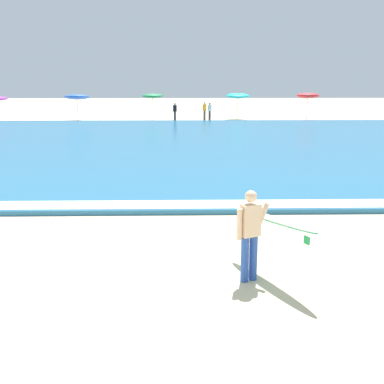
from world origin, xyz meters
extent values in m
plane|color=beige|center=(0.00, 0.00, 0.00)|extent=(160.00, 160.00, 0.00)
cube|color=teal|center=(0.00, 19.11, 0.07)|extent=(120.00, 28.00, 0.14)
cube|color=white|center=(0.00, 5.71, 0.15)|extent=(120.00, 0.93, 0.01)
cylinder|color=#284CA3|center=(3.24, 0.74, 0.44)|extent=(0.15, 0.15, 0.88)
cylinder|color=#284CA3|center=(3.41, 0.82, 0.44)|extent=(0.15, 0.15, 0.88)
cube|color=beige|center=(3.32, 0.78, 1.18)|extent=(0.40, 0.35, 0.60)
sphere|color=beige|center=(3.32, 0.78, 1.62)|extent=(0.22, 0.22, 0.22)
cylinder|color=beige|center=(3.12, 0.68, 1.13)|extent=(0.10, 0.10, 0.58)
cylinder|color=beige|center=(3.56, 0.91, 1.20)|extent=(0.32, 0.23, 0.51)
ellipsoid|color=white|center=(3.77, 0.99, 1.13)|extent=(1.29, 2.29, 0.27)
ellipsoid|color=green|center=(3.77, 0.99, 1.11)|extent=(1.35, 2.39, 0.23)
cube|color=green|center=(4.19, 0.12, 1.01)|extent=(0.08, 0.13, 0.14)
cylinder|color=beige|center=(-6.99, 34.72, 0.98)|extent=(0.05, 0.05, 1.96)
ellipsoid|color=blue|center=(-6.99, 34.72, 2.03)|extent=(2.15, 2.18, 0.62)
cylinder|color=beige|center=(-0.41, 34.75, 1.02)|extent=(0.05, 0.05, 2.05)
ellipsoid|color=#23844C|center=(-0.41, 34.75, 2.11)|extent=(1.85, 1.85, 0.42)
cylinder|color=beige|center=(7.14, 35.60, 1.01)|extent=(0.05, 0.05, 2.02)
ellipsoid|color=#19ADB2|center=(7.14, 35.60, 2.08)|extent=(2.09, 2.12, 0.58)
cylinder|color=beige|center=(13.21, 34.69, 1.03)|extent=(0.05, 0.05, 2.05)
ellipsoid|color=red|center=(13.21, 34.69, 2.13)|extent=(1.96, 1.97, 0.57)
cylinder|color=#383842|center=(4.13, 34.74, 0.42)|extent=(0.20, 0.20, 0.84)
cube|color=orange|center=(4.13, 34.74, 1.11)|extent=(0.32, 0.20, 0.54)
sphere|color=tan|center=(4.13, 34.74, 1.48)|extent=(0.20, 0.20, 0.20)
cylinder|color=#383842|center=(4.54, 34.00, 0.42)|extent=(0.20, 0.20, 0.84)
cube|color=white|center=(4.54, 34.00, 1.11)|extent=(0.32, 0.20, 0.54)
sphere|color=tan|center=(4.54, 34.00, 1.48)|extent=(0.20, 0.20, 0.20)
cylinder|color=#383842|center=(1.54, 33.51, 0.42)|extent=(0.20, 0.20, 0.84)
cube|color=black|center=(1.54, 33.51, 1.11)|extent=(0.32, 0.20, 0.54)
sphere|color=tan|center=(1.54, 33.51, 1.48)|extent=(0.20, 0.20, 0.20)
camera|label=1|loc=(2.08, -7.41, 3.70)|focal=44.31mm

